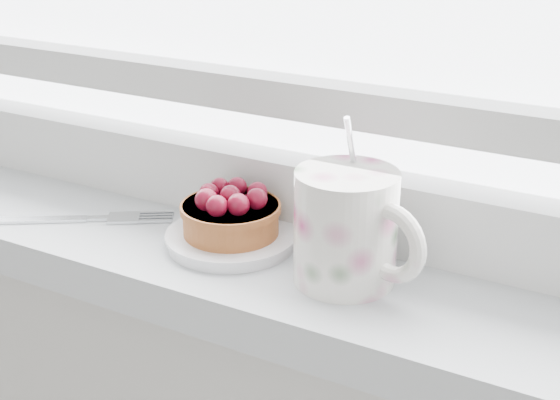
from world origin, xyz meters
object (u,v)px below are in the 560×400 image
Objects in this scene: raspberry_tart at (231,213)px; floral_mug at (349,226)px; fork at (70,219)px; saucer at (231,239)px.

raspberry_tart is 0.13m from floral_mug.
floral_mug is 0.30m from fork.
saucer is 0.13m from floral_mug.
floral_mug reaches higher than saucer.
raspberry_tart is at bearing 174.46° from floral_mug.
fork is at bearing -168.99° from raspberry_tart.
raspberry_tart is 0.18m from fork.
raspberry_tart is (0.00, -0.00, 0.03)m from saucer.
saucer is 0.88× the size of floral_mug.
floral_mug is 0.77× the size of fork.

